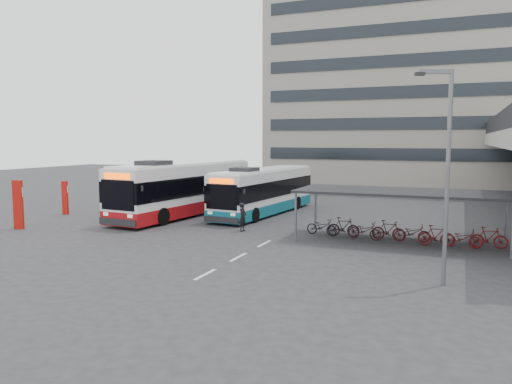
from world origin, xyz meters
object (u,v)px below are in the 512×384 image
at_px(pedestrian, 243,217).
at_px(bus_teal, 264,191).
at_px(bus_main, 185,189).
at_px(lamp_post, 445,164).

bearing_deg(pedestrian, bus_teal, 12.86).
bearing_deg(bus_main, pedestrian, -28.62).
relative_size(bus_main, bus_teal, 1.14).
bearing_deg(lamp_post, pedestrian, 124.16).
bearing_deg(lamp_post, bus_teal, 108.57).
distance_m(bus_teal, lamp_post, 18.01).
distance_m(bus_main, pedestrian, 7.32).
bearing_deg(bus_teal, bus_main, -146.89).
bearing_deg(bus_main, lamp_post, -28.02).
xyz_separation_m(pedestrian, lamp_post, (10.50, -6.76, 3.40)).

